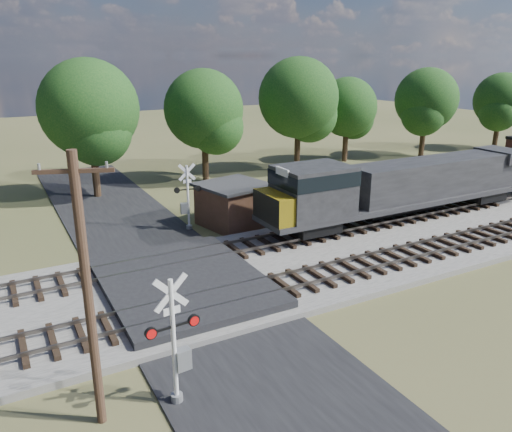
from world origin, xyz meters
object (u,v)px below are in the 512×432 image
utility_pole (87,289)px  equipment_shed (234,204)px  crossing_signal_near (177,351)px  crossing_signal_far (187,203)px

utility_pole → equipment_shed: (11.50, 14.58, -2.97)m
crossing_signal_near → utility_pole: bearing=168.4°
crossing_signal_near → equipment_shed: bearing=53.7°
crossing_signal_near → equipment_shed: size_ratio=0.93×
crossing_signal_near → equipment_shed: (9.15, 14.87, -0.45)m
crossing_signal_near → crossing_signal_far: 16.47m
equipment_shed → crossing_signal_far: bearing=160.0°
crossing_signal_far → equipment_shed: 3.06m
crossing_signal_far → utility_pole: 17.43m
crossing_signal_far → utility_pole: utility_pole is taller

